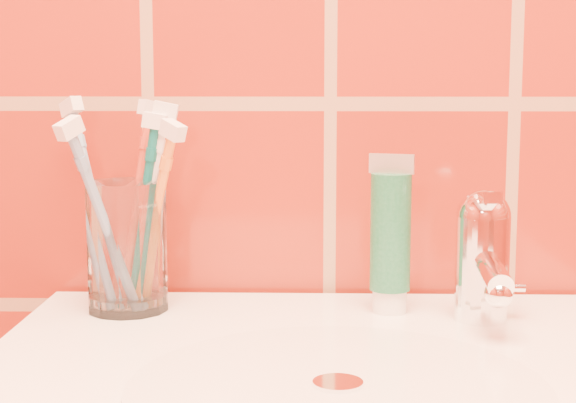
{
  "coord_description": "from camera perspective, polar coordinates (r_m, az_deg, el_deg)",
  "views": [
    {
      "loc": [
        -0.02,
        0.31,
        1.07
      ],
      "look_at": [
        -0.04,
        1.08,
        0.96
      ],
      "focal_mm": 55.0,
      "sensor_mm": 36.0,
      "label": 1
    }
  ],
  "objects": [
    {
      "name": "toothbrush_5",
      "position": [
        0.84,
        -9.08,
        -0.36
      ],
      "size": [
        0.07,
        0.07,
        0.2
      ],
      "primitive_type": null,
      "rotation": [
        0.2,
        0.0,
        1.63
      ],
      "color": "white",
      "rests_on": "glass_tumbler"
    },
    {
      "name": "toothbrush_3",
      "position": [
        0.86,
        -12.37,
        -0.22
      ],
      "size": [
        0.15,
        0.15,
        0.22
      ],
      "primitive_type": null,
      "rotation": [
        0.37,
        0.0,
        -2.32
      ],
      "color": "#79A5D8",
      "rests_on": "glass_tumbler"
    },
    {
      "name": "toothbrush_1",
      "position": [
        0.82,
        -8.65,
        -1.14
      ],
      "size": [
        0.13,
        0.13,
        0.2
      ],
      "primitive_type": null,
      "rotation": [
        0.33,
        0.0,
        0.86
      ],
      "color": "orange",
      "rests_on": "glass_tumbler"
    },
    {
      "name": "toothbrush_2",
      "position": [
        0.8,
        -11.8,
        -1.27
      ],
      "size": [
        0.14,
        0.16,
        0.21
      ],
      "primitive_type": null,
      "rotation": [
        0.4,
        0.0,
        -0.61
      ],
      "color": "#6A8FBD",
      "rests_on": "glass_tumbler"
    },
    {
      "name": "toothbrush_0",
      "position": [
        0.85,
        -9.79,
        -0.23
      ],
      "size": [
        0.1,
        0.11,
        0.21
      ],
      "primitive_type": null,
      "rotation": [
        0.22,
        0.0,
        2.43
      ],
      "color": "#BE3E28",
      "rests_on": "glass_tumbler"
    },
    {
      "name": "toothbrush_4",
      "position": [
        0.84,
        -9.34,
        -0.71
      ],
      "size": [
        0.06,
        0.06,
        0.19
      ],
      "primitive_type": null,
      "rotation": [
        0.16,
        0.0,
        1.48
      ],
      "color": "#0C6366",
      "rests_on": "glass_tumbler"
    },
    {
      "name": "toothpaste_tube",
      "position": [
        0.82,
        6.64,
        -2.42
      ],
      "size": [
        0.04,
        0.04,
        0.15
      ],
      "rotation": [
        0.0,
        0.0,
        -0.29
      ],
      "color": "white",
      "rests_on": "pedestal_sink"
    },
    {
      "name": "glass_tumbler",
      "position": [
        0.84,
        -10.39,
        -2.88
      ],
      "size": [
        0.08,
        0.08,
        0.12
      ],
      "primitive_type": "cylinder",
      "rotation": [
        0.0,
        0.0,
        -0.07
      ],
      "color": "white",
      "rests_on": "pedestal_sink"
    },
    {
      "name": "faucet",
      "position": [
        0.81,
        12.52,
        -3.18
      ],
      "size": [
        0.05,
        0.11,
        0.12
      ],
      "color": "white",
      "rests_on": "pedestal_sink"
    }
  ]
}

